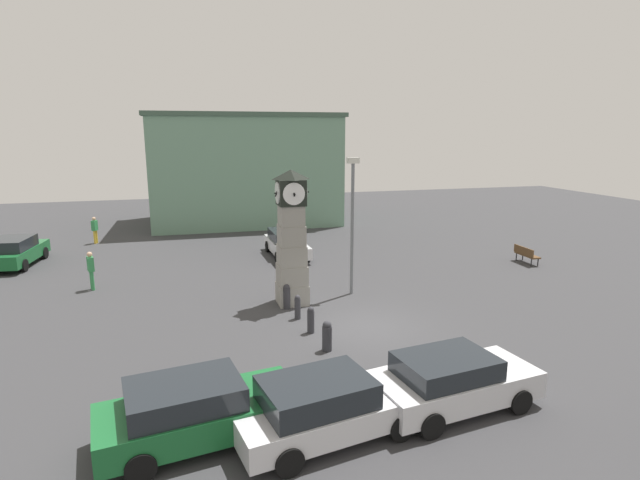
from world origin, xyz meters
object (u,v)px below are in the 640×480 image
pedestrian_near_bench (91,268)px  bollard_mid_row (298,307)px  car_near_tower (326,407)px  street_lamp_far_side (352,216)px  car_by_building (453,381)px  clock_tower (292,241)px  car_far_lot (286,243)px  bollard_end_row (327,336)px  car_silver_hatch (14,251)px  pedestrian_crossing_lot (95,228)px  car_navy_sedan (197,410)px  bollard_near_tower (287,296)px  bench (526,254)px  bollard_far_row (311,320)px

pedestrian_near_bench → bollard_mid_row: bearing=-36.4°
car_near_tower → street_lamp_far_side: size_ratio=0.80×
car_near_tower → car_by_building: bearing=5.3°
clock_tower → bollard_mid_row: clock_tower is taller
clock_tower → car_far_lot: size_ratio=1.19×
clock_tower → bollard_end_row: 5.21m
car_by_building → car_far_lot: bearing=92.7°
bollard_end_row → car_silver_hatch: size_ratio=0.22×
bollard_mid_row → street_lamp_far_side: bearing=38.2°
bollard_end_row → pedestrian_crossing_lot: size_ratio=0.59×
car_navy_sedan → bollard_near_tower: bearing=65.1°
bollard_mid_row → bench: size_ratio=0.58×
bollard_end_row → pedestrian_near_bench: 12.18m
clock_tower → car_by_building: bearing=-76.1°
clock_tower → bollard_far_row: (-0.04, -3.22, -2.13)m
clock_tower → bollard_mid_row: (-0.19, -1.80, -2.14)m
car_near_tower → pedestrian_crossing_lot: (-8.31, 23.52, 0.22)m
car_by_building → car_silver_hatch: car_silver_hatch is taller
bollard_end_row → street_lamp_far_side: (2.65, 5.28, 2.91)m
bollard_far_row → car_silver_hatch: bearing=134.8°
car_by_building → bench: car_by_building is taller
bollard_near_tower → car_by_building: 8.72m
car_by_building → pedestrian_near_bench: bearing=128.6°
clock_tower → car_navy_sedan: 9.71m
bollard_mid_row → bollard_end_row: size_ratio=0.93×
bollard_end_row → pedestrian_near_bench: (-8.31, 8.88, 0.49)m
car_far_lot → pedestrian_crossing_lot: bearing=149.5°
clock_tower → car_near_tower: size_ratio=1.16×
car_navy_sedan → car_silver_hatch: 20.14m
bollard_far_row → pedestrian_near_bench: 10.99m
clock_tower → car_far_lot: (1.39, 7.86, -1.88)m
pedestrian_crossing_lot → car_navy_sedan: bearing=-76.6°
car_far_lot → bollard_mid_row: bearing=-99.3°
clock_tower → street_lamp_far_side: bearing=10.6°
bollard_near_tower → car_silver_hatch: bearing=140.7°
bollard_far_row → street_lamp_far_side: (2.79, 3.73, 2.93)m
clock_tower → car_by_building: (2.20, -8.90, -1.87)m
bollard_mid_row → pedestrian_crossing_lot: bearing=120.2°
bollard_near_tower → bollard_far_row: bearing=-83.3°
car_navy_sedan → car_far_lot: 17.35m
bollard_far_row → car_by_building: bearing=-68.5°
street_lamp_far_side → bollard_near_tower: bearing=-160.7°
pedestrian_crossing_lot → street_lamp_far_side: bearing=-48.3°
car_near_tower → street_lamp_far_side: 10.85m
clock_tower → bench: clock_tower is taller
car_silver_hatch → car_far_lot: bearing=-6.9°
car_silver_hatch → pedestrian_near_bench: 7.11m
street_lamp_far_side → bollard_mid_row: bearing=-141.8°
bollard_mid_row → car_near_tower: size_ratio=0.20×
bollard_far_row → car_by_building: size_ratio=0.22×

